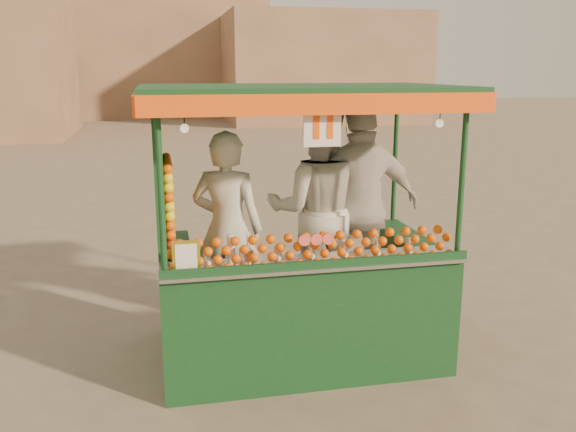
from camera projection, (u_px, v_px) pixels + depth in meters
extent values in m
plane|color=#6C5A4D|center=(260.00, 357.00, 5.32)|extent=(90.00, 90.00, 0.00)
cube|color=#A0795B|center=(321.00, 69.00, 28.97)|extent=(9.00, 6.00, 5.00)
cube|color=#A0795B|center=(131.00, 50.00, 32.61)|extent=(14.00, 7.00, 7.00)
cube|color=#0F381F|center=(298.00, 337.00, 5.40)|extent=(2.35, 1.45, 0.27)
cylinder|color=black|center=(206.00, 342.00, 5.23)|extent=(0.33, 0.09, 0.33)
cylinder|color=black|center=(384.00, 326.00, 5.56)|extent=(0.33, 0.09, 0.33)
cube|color=#0F381F|center=(315.00, 310.00, 4.73)|extent=(2.35, 0.27, 0.72)
cube|color=#0F381F|center=(177.00, 289.00, 5.16)|extent=(0.27, 1.18, 0.72)
cube|color=#0F381F|center=(405.00, 273.00, 5.58)|extent=(0.27, 1.18, 0.72)
cube|color=#B2B2B7|center=(314.00, 263.00, 4.66)|extent=(2.35, 0.42, 0.03)
cylinder|color=#0F381F|center=(161.00, 193.00, 4.18)|extent=(0.05, 0.05, 1.27)
cylinder|color=#0F381F|center=(462.00, 181.00, 4.64)|extent=(0.05, 0.05, 1.27)
cylinder|color=#0F381F|center=(160.00, 164.00, 5.47)|extent=(0.05, 0.05, 1.27)
cylinder|color=#0F381F|center=(395.00, 157.00, 5.93)|extent=(0.05, 0.05, 1.27)
cube|color=#0F381F|center=(299.00, 90.00, 4.89)|extent=(2.53, 1.63, 0.07)
cube|color=#FA540D|center=(325.00, 104.00, 4.14)|extent=(2.53, 0.04, 0.14)
cube|color=#FA540D|center=(279.00, 95.00, 5.68)|extent=(2.53, 0.04, 0.14)
cube|color=#FA540D|center=(138.00, 101.00, 4.65)|extent=(0.04, 1.63, 0.14)
cube|color=#FA540D|center=(443.00, 97.00, 5.17)|extent=(0.04, 1.63, 0.14)
cylinder|color=#F25849|center=(316.00, 239.00, 4.50)|extent=(0.09, 0.02, 0.09)
cube|color=gold|center=(186.00, 258.00, 4.32)|extent=(0.20, 0.02, 0.25)
cube|color=white|center=(322.00, 127.00, 4.24)|extent=(0.27, 0.01, 0.27)
sphere|color=#FFE5B2|center=(184.00, 128.00, 4.17)|extent=(0.06, 0.06, 0.06)
sphere|color=#FFE5B2|center=(440.00, 123.00, 4.56)|extent=(0.06, 0.06, 0.06)
imported|color=beige|center=(227.00, 229.00, 5.22)|extent=(0.73, 0.61, 1.70)
imported|color=beige|center=(317.00, 210.00, 5.48)|extent=(1.05, 0.90, 1.90)
imported|color=beige|center=(361.00, 207.00, 5.53)|extent=(1.17, 0.57, 1.93)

